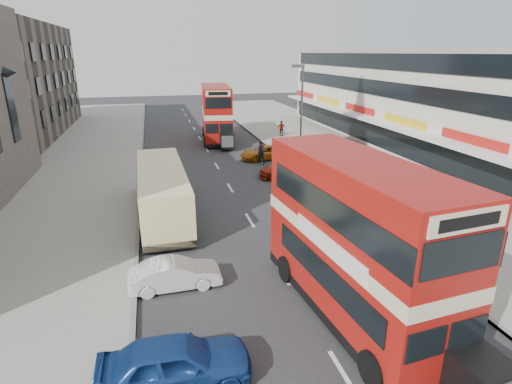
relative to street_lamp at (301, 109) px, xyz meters
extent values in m
plane|color=#28282B|center=(-6.52, -18.00, -4.78)|extent=(160.00, 160.00, 0.00)
cube|color=#28282B|center=(-6.52, 2.00, -4.78)|extent=(12.00, 90.00, 0.01)
cube|color=gray|center=(5.48, 2.00, -4.71)|extent=(12.00, 90.00, 0.15)
cube|color=gray|center=(-18.52, 2.00, -4.71)|extent=(12.00, 90.00, 0.15)
cube|color=gray|center=(-12.62, 2.00, -4.71)|extent=(0.20, 90.00, 0.16)
cube|color=gray|center=(-0.42, 2.00, -4.71)|extent=(0.20, 90.00, 0.16)
cube|color=beige|center=(13.48, 4.00, -0.28)|extent=(8.00, 46.00, 9.00)
cube|color=black|center=(9.43, 4.00, -3.18)|extent=(0.10, 44.00, 2.40)
cube|color=gray|center=(13.48, 4.00, 4.32)|extent=(8.20, 46.20, 0.40)
cube|color=white|center=(8.58, 4.00, -1.78)|extent=(1.80, 44.00, 0.20)
cylinder|color=slate|center=(0.08, 0.00, -0.78)|extent=(0.16, 0.16, 8.00)
cube|color=slate|center=(-0.32, 0.00, 3.22)|extent=(1.00, 0.20, 0.25)
cube|color=black|center=(-4.95, -19.17, -4.40)|extent=(3.60, 8.92, 0.38)
cube|color=maroon|center=(-4.95, -19.17, -3.10)|extent=(3.58, 8.92, 2.39)
cube|color=beige|center=(-4.95, -19.17, -1.74)|extent=(3.63, 8.97, 0.49)
cube|color=maroon|center=(-4.95, -19.17, -0.44)|extent=(3.58, 8.92, 2.28)
cube|color=maroon|center=(-4.95, -19.17, 0.79)|extent=(3.61, 8.94, 0.27)
cube|color=black|center=(-3.77, -24.07, -3.81)|extent=(1.43, 1.43, 1.41)
cube|color=black|center=(-4.86, 12.28, -4.40)|extent=(3.59, 8.94, 0.38)
cube|color=maroon|center=(-4.86, 12.28, -3.10)|extent=(3.57, 8.94, 2.40)
cube|color=beige|center=(-4.86, 12.28, -1.74)|extent=(3.62, 8.98, 0.49)
cube|color=maroon|center=(-4.86, 12.28, -0.43)|extent=(3.57, 8.94, 2.29)
cube|color=maroon|center=(-4.86, 12.28, 0.80)|extent=(3.59, 8.96, 0.27)
cube|color=black|center=(-4.68, 7.23, -3.81)|extent=(1.43, 1.43, 1.42)
cube|color=black|center=(-11.20, -8.09, -4.38)|extent=(2.77, 10.10, 0.40)
cube|color=beige|center=(-11.20, -8.09, -3.23)|extent=(2.75, 10.10, 2.61)
imported|color=navy|center=(-11.32, -21.13, -4.05)|extent=(4.34, 1.77, 1.48)
imported|color=white|center=(-11.02, -16.00, -4.18)|extent=(3.68, 1.36, 1.20)
imported|color=maroon|center=(-1.73, -2.56, -4.12)|extent=(4.71, 2.28, 1.32)
imported|color=orange|center=(-2.07, 3.22, -4.19)|extent=(4.52, 2.50, 1.20)
imported|color=gray|center=(1.62, -4.55, -3.66)|extent=(0.85, 0.73, 1.95)
imported|color=gray|center=(2.33, 12.21, -3.80)|extent=(0.98, 0.41, 1.67)
imported|color=gray|center=(-2.67, 2.01, -4.32)|extent=(0.66, 1.78, 0.93)
imported|color=black|center=(-2.67, 2.01, -3.66)|extent=(0.57, 0.38, 1.55)
camera|label=1|loc=(-11.39, -30.71, 4.24)|focal=28.63mm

